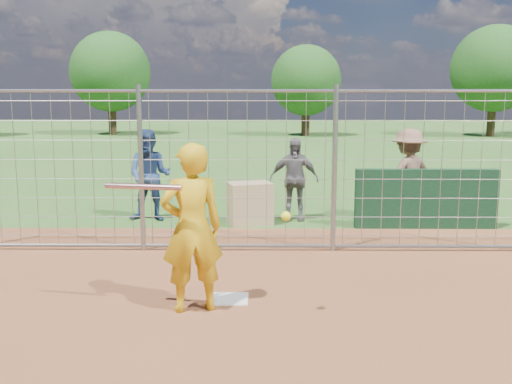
{
  "coord_description": "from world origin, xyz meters",
  "views": [
    {
      "loc": [
        0.38,
        -6.75,
        2.44
      ],
      "look_at": [
        0.3,
        0.8,
        1.15
      ],
      "focal_mm": 40.0,
      "sensor_mm": 36.0,
      "label": 1
    }
  ],
  "objects_px": {
    "batter": "(192,228)",
    "bystander_c": "(408,176)",
    "bystander_b": "(294,179)",
    "equipment_bin": "(250,203)",
    "bystander_a": "(150,175)"
  },
  "relations": [
    {
      "from": "batter",
      "to": "bystander_c",
      "type": "distance_m",
      "value": 5.95
    },
    {
      "from": "bystander_b",
      "to": "equipment_bin",
      "type": "xyz_separation_m",
      "value": [
        -0.86,
        -0.38,
        -0.41
      ]
    },
    {
      "from": "bystander_c",
      "to": "equipment_bin",
      "type": "distance_m",
      "value": 3.11
    },
    {
      "from": "bystander_a",
      "to": "bystander_b",
      "type": "xyz_separation_m",
      "value": [
        2.81,
        0.08,
        -0.08
      ]
    },
    {
      "from": "bystander_a",
      "to": "bystander_c",
      "type": "height_order",
      "value": "bystander_c"
    },
    {
      "from": "bystander_b",
      "to": "equipment_bin",
      "type": "height_order",
      "value": "bystander_b"
    },
    {
      "from": "bystander_c",
      "to": "bystander_b",
      "type": "bearing_deg",
      "value": -28.94
    },
    {
      "from": "batter",
      "to": "bystander_a",
      "type": "height_order",
      "value": "batter"
    },
    {
      "from": "bystander_b",
      "to": "bystander_c",
      "type": "distance_m",
      "value": 2.2
    },
    {
      "from": "bystander_a",
      "to": "equipment_bin",
      "type": "relative_size",
      "value": 2.23
    },
    {
      "from": "bystander_a",
      "to": "batter",
      "type": "bearing_deg",
      "value": -67.71
    },
    {
      "from": "bystander_b",
      "to": "equipment_bin",
      "type": "bearing_deg",
      "value": -152.94
    },
    {
      "from": "equipment_bin",
      "to": "bystander_b",
      "type": "bearing_deg",
      "value": 6.76
    },
    {
      "from": "bystander_b",
      "to": "equipment_bin",
      "type": "relative_size",
      "value": 2.04
    },
    {
      "from": "bystander_c",
      "to": "batter",
      "type": "bearing_deg",
      "value": 25.87
    }
  ]
}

